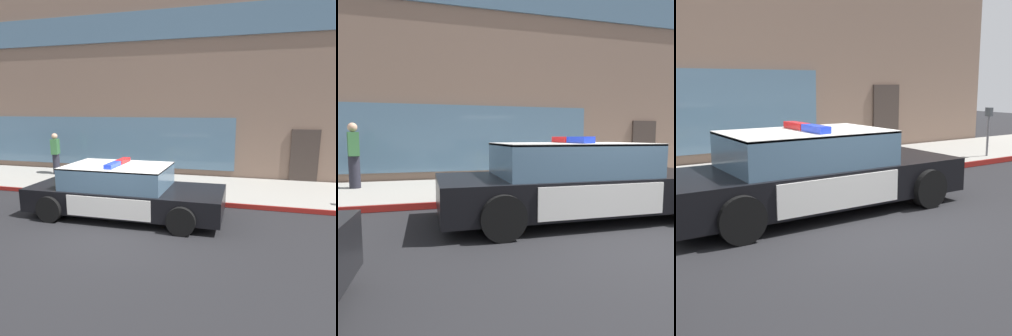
# 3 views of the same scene
# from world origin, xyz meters

# --- Properties ---
(ground) EXTENTS (48.00, 48.00, 0.00)m
(ground) POSITION_xyz_m (0.00, 0.00, 0.00)
(ground) COLOR black
(sidewalk) EXTENTS (48.00, 3.45, 0.15)m
(sidewalk) POSITION_xyz_m (0.00, 3.94, 0.07)
(sidewalk) COLOR gray
(sidewalk) RESTS_ON ground
(curb_red_paint) EXTENTS (28.80, 0.04, 0.14)m
(curb_red_paint) POSITION_xyz_m (0.00, 2.20, 0.08)
(curb_red_paint) COLOR maroon
(curb_red_paint) RESTS_ON ground
(police_cruiser) EXTENTS (5.18, 2.10, 1.49)m
(police_cruiser) POSITION_xyz_m (-0.32, 0.87, 0.68)
(police_cruiser) COLOR black
(police_cruiser) RESTS_ON ground
(fire_hydrant) EXTENTS (0.34, 0.39, 0.73)m
(fire_hydrant) POSITION_xyz_m (-0.87, 2.63, 0.50)
(fire_hydrant) COLOR gold
(fire_hydrant) RESTS_ON sidewalk
(parking_meter) EXTENTS (0.12, 0.18, 1.34)m
(parking_meter) POSITION_xyz_m (6.17, 2.61, 1.08)
(parking_meter) COLOR slate
(parking_meter) RESTS_ON sidewalk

